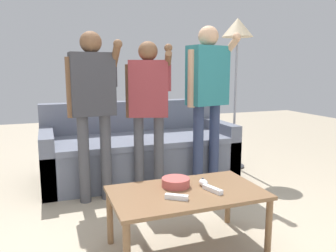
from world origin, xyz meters
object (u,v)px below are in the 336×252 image
object	(u,v)px
game_remote_wand_near	(177,197)
game_remote_wand_far	(213,189)
couch	(138,151)
player_right	(208,88)
coffee_table	(187,198)
player_center	(149,100)
player_left	(93,97)
snack_bowl	(176,182)
game_remote_nunchuk	(203,183)
floor_lamp	(237,37)

from	to	relation	value
game_remote_wand_near	game_remote_wand_far	bearing A→B (deg)	8.45
couch	game_remote_wand_far	world-z (taller)	couch
couch	player_right	world-z (taller)	player_right
coffee_table	player_center	size ratio (longest dim) A/B	0.68
couch	player_left	bearing A→B (deg)	-133.61
snack_bowl	game_remote_nunchuk	distance (m)	0.19
player_right	game_remote_wand_near	distance (m)	1.58
game_remote_wand_near	player_left	bearing A→B (deg)	105.57
game_remote_wand_far	couch	bearing A→B (deg)	91.13
player_left	game_remote_wand_far	world-z (taller)	player_left
coffee_table	snack_bowl	size ratio (longest dim) A/B	5.22
couch	floor_lamp	xyz separation A→B (m)	(1.21, -0.09, 1.31)
player_right	game_remote_wand_far	world-z (taller)	player_right
snack_bowl	floor_lamp	size ratio (longest dim) A/B	0.11
floor_lamp	player_center	size ratio (longest dim) A/B	1.23
floor_lamp	snack_bowl	bearing A→B (deg)	-132.65
floor_lamp	game_remote_wand_far	xyz separation A→B (m)	(-1.18, -1.67, -1.16)
couch	coffee_table	distance (m)	1.69
couch	player_left	world-z (taller)	player_left
player_center	game_remote_nunchuk	bearing A→B (deg)	-85.87
snack_bowl	floor_lamp	bearing A→B (deg)	47.35
game_remote_nunchuk	game_remote_wand_far	bearing A→B (deg)	-85.50
game_remote_wand_near	player_center	bearing A→B (deg)	81.13
couch	player_center	size ratio (longest dim) A/B	1.43
snack_bowl	player_left	bearing A→B (deg)	112.78
game_remote_nunchuk	floor_lamp	size ratio (longest dim) A/B	0.05
snack_bowl	game_remote_nunchuk	xyz separation A→B (m)	(0.18, -0.06, -0.01)
player_right	player_center	bearing A→B (deg)	-179.29
game_remote_nunchuk	floor_lamp	bearing A→B (deg)	52.48
snack_bowl	player_left	xyz separation A→B (m)	(-0.41, 0.98, 0.52)
couch	player_left	distance (m)	1.07
game_remote_wand_near	snack_bowl	bearing A→B (deg)	69.94
snack_bowl	game_remote_wand_near	world-z (taller)	snack_bowl
couch	game_remote_nunchuk	distance (m)	1.65
player_right	snack_bowl	bearing A→B (deg)	-126.57
player_center	player_right	xyz separation A→B (m)	(0.63, 0.01, 0.10)
couch	player_left	size ratio (longest dim) A/B	1.37
player_left	player_center	distance (m)	0.52
snack_bowl	player_left	world-z (taller)	player_left
couch	floor_lamp	world-z (taller)	floor_lamp
floor_lamp	couch	bearing A→B (deg)	175.68
couch	player_right	xyz separation A→B (m)	(0.58, -0.59, 0.74)
player_left	player_center	size ratio (longest dim) A/B	1.05
floor_lamp	coffee_table	bearing A→B (deg)	-129.91
floor_lamp	player_left	size ratio (longest dim) A/B	1.18
snack_bowl	couch	bearing A→B (deg)	84.25
game_remote_wand_near	couch	bearing A→B (deg)	82.46
game_remote_nunchuk	player_left	distance (m)	1.31
player_left	player_right	xyz separation A→B (m)	(1.15, 0.01, 0.06)
snack_bowl	player_right	bearing A→B (deg)	53.43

